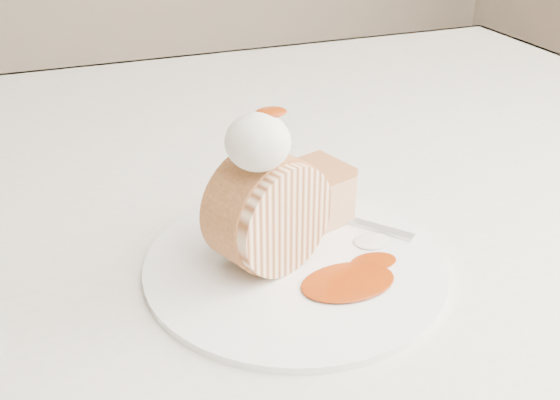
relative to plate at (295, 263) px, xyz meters
name	(u,v)px	position (x,y,z in m)	size (l,w,h in m)	color
table	(211,235)	(-0.02, 0.21, -0.09)	(1.40, 0.90, 0.75)	white
plate	(295,263)	(0.00, 0.00, 0.00)	(0.26, 0.26, 0.01)	white
roulade_slice	(269,212)	(-0.02, 0.01, 0.05)	(0.09, 0.09, 0.05)	#FFDFB1
cake_chunk	(314,198)	(0.04, 0.06, 0.03)	(0.06, 0.05, 0.05)	#B77A45
whipped_cream	(258,142)	(-0.03, -0.01, 0.12)	(0.05, 0.05, 0.04)	white
caramel_drizzle	(271,105)	(-0.02, 0.00, 0.14)	(0.02, 0.02, 0.01)	#8B2B05
caramel_pool	(348,282)	(0.03, -0.05, 0.01)	(0.08, 0.05, 0.00)	#8B2B05
fork	(357,222)	(0.08, 0.03, 0.00)	(0.02, 0.15, 0.00)	silver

